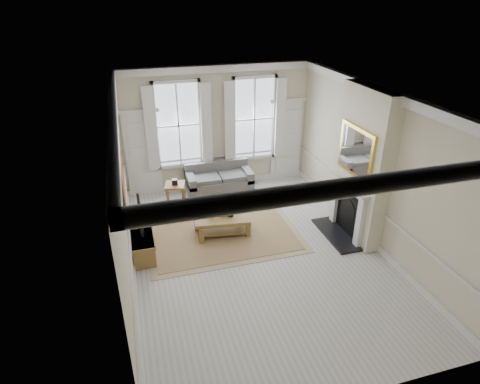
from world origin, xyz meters
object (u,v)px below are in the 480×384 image
object	(u,v)px
side_table	(175,188)
coffee_table	(222,219)
sofa	(219,181)
tv_stand	(143,241)

from	to	relation	value
side_table	coffee_table	xyz separation A→B (m)	(0.83, -1.69, -0.11)
sofa	coffee_table	bearing A→B (deg)	-101.41
sofa	tv_stand	distance (m)	3.21
coffee_table	side_table	bearing A→B (deg)	123.90
sofa	side_table	xyz separation A→B (m)	(-1.26, -0.41, 0.14)
side_table	coffee_table	world-z (taller)	side_table
sofa	coffee_table	distance (m)	2.15
coffee_table	tv_stand	size ratio (longest dim) A/B	0.95
side_table	coffee_table	bearing A→B (deg)	-63.82
side_table	tv_stand	xyz separation A→B (m)	(-0.98, -1.88, -0.25)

